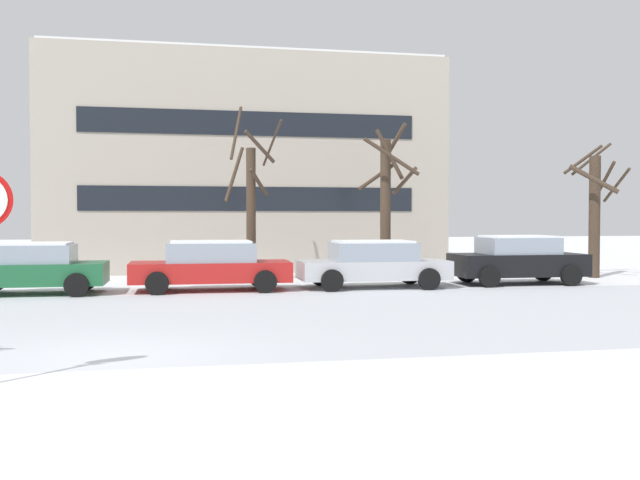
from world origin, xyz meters
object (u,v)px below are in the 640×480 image
(parked_car_green, at_px, (34,268))
(parked_car_red, at_px, (211,265))
(parked_car_silver, at_px, (373,264))
(parked_car_black, at_px, (518,260))

(parked_car_green, distance_m, parked_car_red, 4.82)
(parked_car_silver, bearing_deg, parked_car_green, 179.28)
(parked_car_green, xyz_separation_m, parked_car_red, (4.82, -0.02, 0.01))
(parked_car_black, bearing_deg, parked_car_green, -179.59)
(parked_car_red, bearing_deg, parked_car_green, 179.74)
(parked_car_silver, bearing_deg, parked_car_red, 178.82)
(parked_car_green, bearing_deg, parked_car_silver, -0.72)
(parked_car_green, relative_size, parked_car_black, 0.94)
(parked_car_green, xyz_separation_m, parked_car_black, (14.45, 0.10, 0.05))
(parked_car_red, bearing_deg, parked_car_silver, -1.18)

